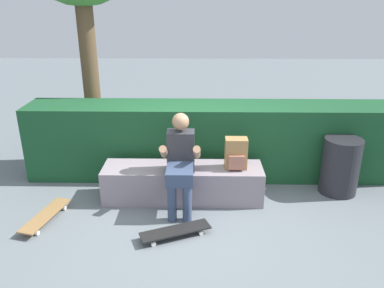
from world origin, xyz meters
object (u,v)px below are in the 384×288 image
object	(u,v)px
bench_main	(183,183)
skateboard_beside_bench	(46,215)
person_skater	(180,160)
skateboard_near_person	(176,231)
trash_bin	(340,166)
backpack_on_bench	(236,154)

from	to	relation	value
bench_main	skateboard_beside_bench	size ratio (longest dim) A/B	2.51
person_skater	skateboard_near_person	world-z (taller)	person_skater
bench_main	skateboard_near_person	world-z (taller)	bench_main
skateboard_beside_bench	trash_bin	xyz separation A→B (m)	(3.75, 0.80, 0.31)
trash_bin	bench_main	bearing A→B (deg)	-173.93
bench_main	person_skater	xyz separation A→B (m)	(-0.02, -0.22, 0.43)
skateboard_beside_bench	backpack_on_bench	xyz separation A→B (m)	(2.31, 0.57, 0.58)
skateboard_near_person	person_skater	bearing A→B (deg)	87.19
skateboard_near_person	trash_bin	distance (m)	2.45
skateboard_beside_bench	trash_bin	size ratio (longest dim) A/B	1.06
bench_main	skateboard_near_person	size ratio (longest dim) A/B	2.54
person_skater	trash_bin	world-z (taller)	person_skater
bench_main	backpack_on_bench	bearing A→B (deg)	-0.79
skateboard_beside_bench	trash_bin	bearing A→B (deg)	12.07
skateboard_near_person	backpack_on_bench	size ratio (longest dim) A/B	2.04
trash_bin	skateboard_beside_bench	bearing A→B (deg)	-167.93
skateboard_near_person	backpack_on_bench	world-z (taller)	backpack_on_bench
bench_main	backpack_on_bench	world-z (taller)	backpack_on_bench
bench_main	skateboard_near_person	xyz separation A→B (m)	(-0.05, -0.87, -0.16)
bench_main	backpack_on_bench	distance (m)	0.80
skateboard_near_person	trash_bin	world-z (taller)	trash_bin
person_skater	skateboard_near_person	size ratio (longest dim) A/B	1.48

